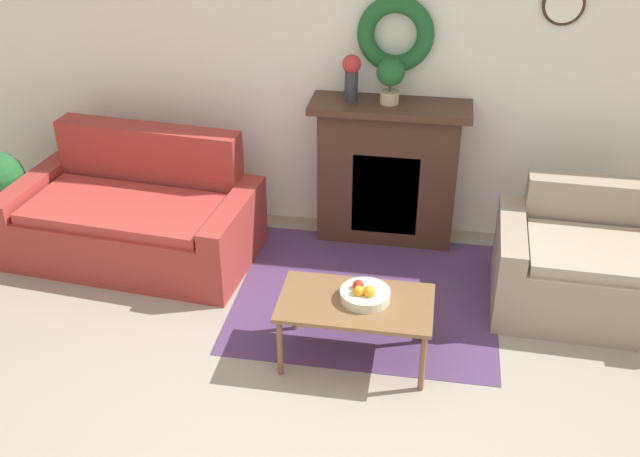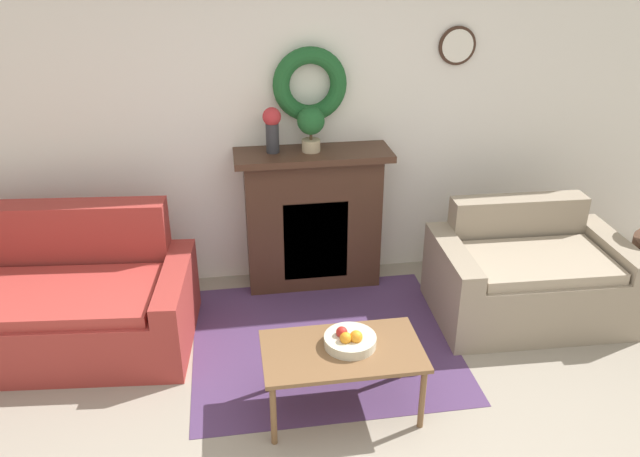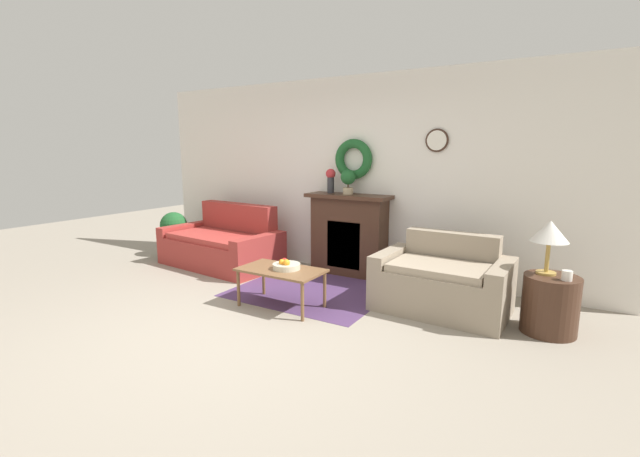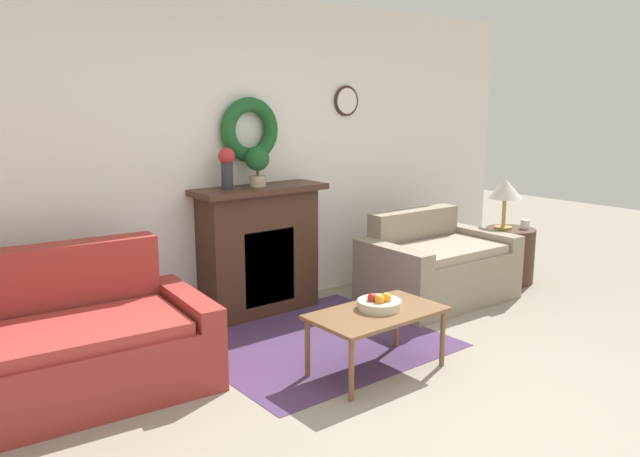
{
  "view_description": "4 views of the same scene",
  "coord_description": "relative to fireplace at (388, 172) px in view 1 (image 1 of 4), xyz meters",
  "views": [
    {
      "loc": [
        0.41,
        -2.82,
        3.06
      ],
      "look_at": [
        -0.27,
        1.19,
        0.69
      ],
      "focal_mm": 42.0,
      "sensor_mm": 36.0,
      "label": 1
    },
    {
      "loc": [
        -0.56,
        -2.07,
        2.6
      ],
      "look_at": [
        0.0,
        1.53,
        0.86
      ],
      "focal_mm": 35.0,
      "sensor_mm": 36.0,
      "label": 2
    },
    {
      "loc": [
        2.7,
        -2.85,
        1.71
      ],
      "look_at": [
        0.22,
        1.3,
        0.82
      ],
      "focal_mm": 24.0,
      "sensor_mm": 36.0,
      "label": 3
    },
    {
      "loc": [
        -2.78,
        -2.1,
        1.83
      ],
      "look_at": [
        0.06,
        1.48,
        0.89
      ],
      "focal_mm": 35.0,
      "sensor_mm": 36.0,
      "label": 4
    }
  ],
  "objects": [
    {
      "name": "coffee_table",
      "position": [
        -0.05,
        -1.53,
        -0.18
      ],
      "size": [
        0.93,
        0.53,
        0.43
      ],
      "color": "brown",
      "rests_on": "ground_plane"
    },
    {
      "name": "loveseat_right",
      "position": [
        1.5,
        -0.71,
        -0.26
      ],
      "size": [
        1.39,
        0.91,
        0.81
      ],
      "rotation": [
        0.0,
        0.0,
        -0.03
      ],
      "color": "gray",
      "rests_on": "ground_plane"
    },
    {
      "name": "floor_rug",
      "position": [
        -0.05,
        -0.84,
        -0.56
      ],
      "size": [
        1.8,
        1.63,
        0.01
      ],
      "color": "#4C335B",
      "rests_on": "ground_plane"
    },
    {
      "name": "ground_plane",
      "position": [
        -0.07,
        -2.33,
        -0.57
      ],
      "size": [
        16.0,
        16.0,
        0.0
      ],
      "primitive_type": "plane",
      "color": "gray"
    },
    {
      "name": "wall_back",
      "position": [
        -0.06,
        0.2,
        0.79
      ],
      "size": [
        6.8,
        0.19,
        2.7
      ],
      "color": "white",
      "rests_on": "ground_plane"
    },
    {
      "name": "couch_left",
      "position": [
        -1.83,
        -0.55,
        -0.26
      ],
      "size": [
        1.86,
        1.12,
        0.9
      ],
      "rotation": [
        0.0,
        0.0,
        -0.09
      ],
      "color": "#9E332D",
      "rests_on": "ground_plane"
    },
    {
      "name": "fireplace",
      "position": [
        0.0,
        0.0,
        0.0
      ],
      "size": [
        1.17,
        0.41,
        1.12
      ],
      "color": "#42281C",
      "rests_on": "ground_plane"
    },
    {
      "name": "vase_on_mantel_left",
      "position": [
        -0.29,
        0.01,
        0.75
      ],
      "size": [
        0.14,
        0.14,
        0.34
      ],
      "color": "#2D2D33",
      "rests_on": "fireplace"
    },
    {
      "name": "potted_plant_on_mantel",
      "position": [
        -0.01,
        -0.01,
        0.76
      ],
      "size": [
        0.2,
        0.2,
        0.33
      ],
      "color": "tan",
      "rests_on": "fireplace"
    },
    {
      "name": "fruit_bowl",
      "position": [
        0.0,
        -1.5,
        -0.1
      ],
      "size": [
        0.3,
        0.3,
        0.12
      ],
      "color": "beige",
      "rests_on": "coffee_table"
    }
  ]
}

